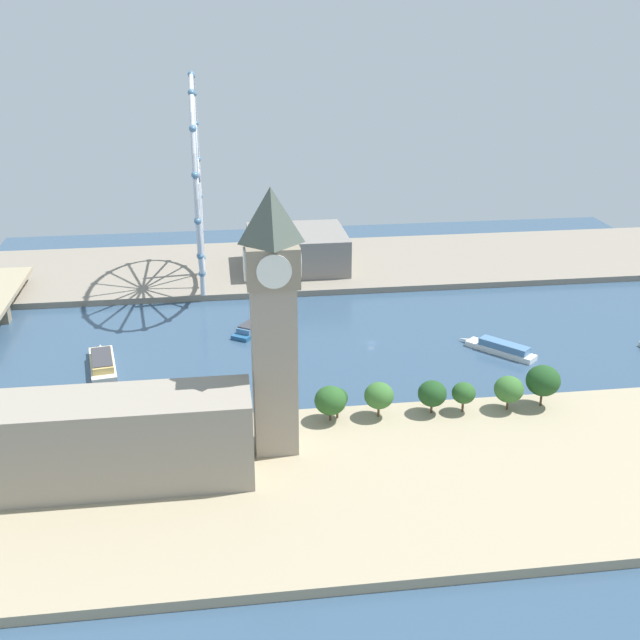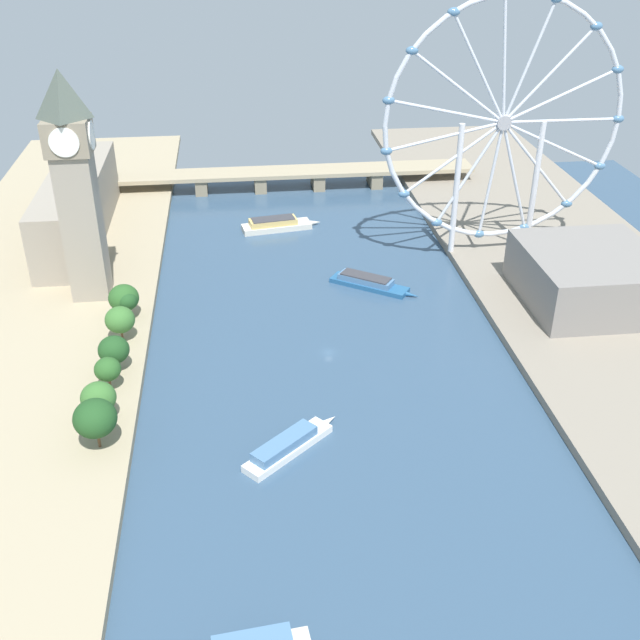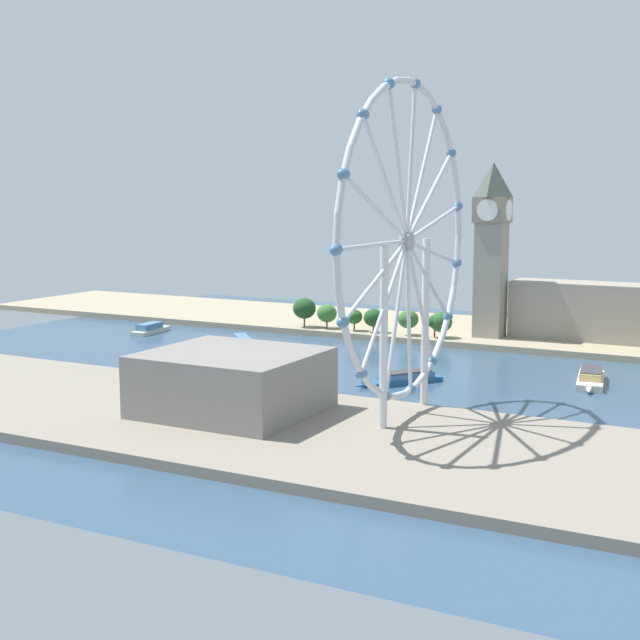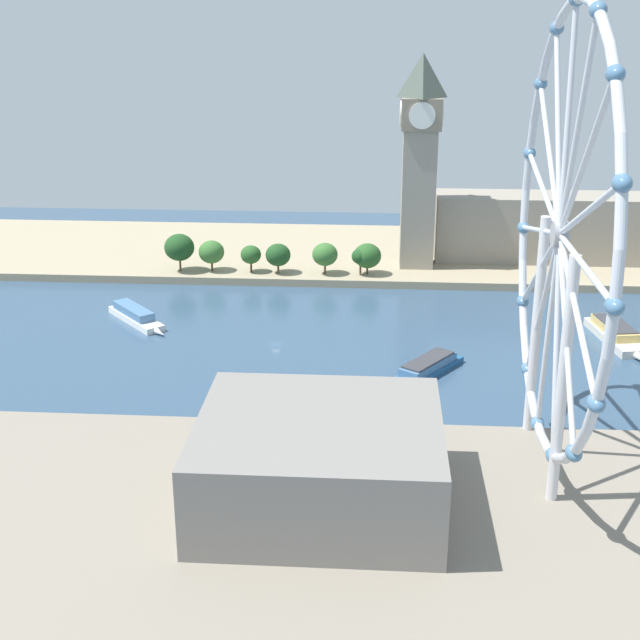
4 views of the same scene
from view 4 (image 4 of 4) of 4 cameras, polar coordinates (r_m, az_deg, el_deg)
name	(u,v)px [view 4 (image 4 of 4)]	position (r m, az deg, el deg)	size (l,w,h in m)	color
ground_plane	(276,344)	(282.83, -2.86, -1.55)	(380.77, 380.77, 0.00)	#334C66
riverbank_left	(304,252)	(382.00, -1.04, 4.41)	(90.00, 520.00, 3.00)	tan
riverbank_right	(218,521)	(188.86, -6.64, -12.79)	(90.00, 520.00, 3.00)	gray
clock_tower	(420,159)	(350.01, 6.46, 10.34)	(16.24, 16.24, 82.62)	gray
parliament_block	(561,227)	(376.15, 15.33, 5.80)	(22.00, 102.78, 26.75)	gray
tree_row_embankment	(269,253)	(345.84, -3.32, 4.36)	(11.97, 85.17, 14.89)	#513823
ferris_wheel	(559,238)	(193.63, 15.23, 5.16)	(97.92, 3.20, 102.37)	silver
riverside_hall	(319,462)	(186.33, -0.05, -9.15)	(46.68, 50.67, 19.27)	gray
tour_boat_1	(616,334)	(299.97, 18.62, -0.85)	(37.35, 14.35, 5.59)	beige
tour_boat_2	(136,316)	(307.90, -11.84, 0.27)	(28.91, 26.21, 4.97)	white
tour_boat_3	(426,368)	(260.52, 6.85, -3.13)	(32.91, 25.03, 4.64)	#235684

